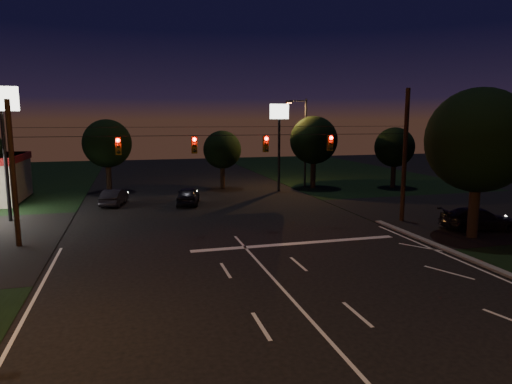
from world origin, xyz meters
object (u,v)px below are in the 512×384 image
object	(u,v)px
car_cross	(479,219)
car_oncoming_b	(114,197)
tree_right_near	(477,141)
utility_pole_right	(401,221)
car_oncoming_a	(188,195)

from	to	relation	value
car_cross	car_oncoming_b	bearing A→B (deg)	71.16
tree_right_near	car_cross	bearing A→B (deg)	36.95
car_oncoming_b	utility_pole_right	bearing A→B (deg)	161.86
car_oncoming_a	utility_pole_right	bearing A→B (deg)	154.15
utility_pole_right	tree_right_near	distance (m)	7.61
utility_pole_right	tree_right_near	bearing A→B (deg)	-72.47
tree_right_near	car_cross	xyz separation A→B (m)	(1.78, 1.34, -4.98)
utility_pole_right	tree_right_near	world-z (taller)	tree_right_near
tree_right_near	car_oncoming_b	size ratio (longest dim) A/B	2.15
car_oncoming_b	tree_right_near	bearing A→B (deg)	154.53
tree_right_near	car_cross	world-z (taller)	tree_right_near
car_oncoming_a	car_cross	distance (m)	21.69
car_oncoming_b	car_cross	xyz separation A→B (m)	(22.62, -14.96, 0.03)
tree_right_near	car_oncoming_b	xyz separation A→B (m)	(-20.84, 16.30, -5.01)
tree_right_near	car_oncoming_a	size ratio (longest dim) A/B	2.03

